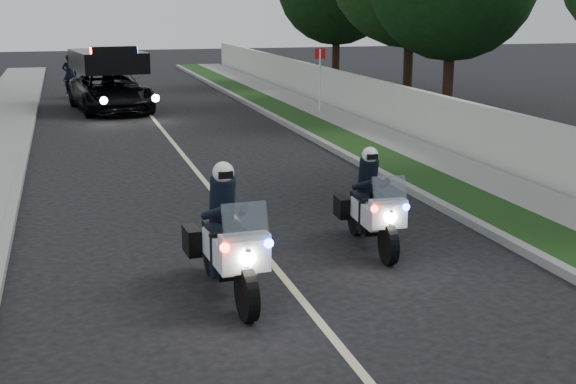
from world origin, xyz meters
TOP-DOWN VIEW (x-y plane):
  - ground at (0.00, 0.00)m, footprint 120.00×120.00m
  - curb_right at (4.10, 10.00)m, footprint 0.20×60.00m
  - grass_verge at (4.80, 10.00)m, footprint 1.20×60.00m
  - sidewalk_right at (6.10, 10.00)m, footprint 1.40×60.00m
  - property_wall at (7.10, 10.00)m, footprint 0.22×60.00m
  - curb_left at (-4.10, 10.00)m, footprint 0.20×60.00m
  - lane_marking at (0.00, 10.00)m, footprint 0.12×50.00m
  - police_moto_left at (-0.94, -0.72)m, footprint 0.90×2.27m
  - police_moto_right at (1.80, 0.79)m, footprint 0.80×2.04m
  - police_suv at (-1.29, 19.52)m, footprint 3.20×5.72m
  - bicycle at (-2.71, 24.25)m, footprint 0.60×1.59m
  - cyclist at (-2.71, 24.25)m, footprint 0.62×0.43m
  - sign_post at (6.00, 16.43)m, footprint 0.49×0.49m
  - tree_right_c at (9.72, 13.68)m, footprint 5.98×5.98m
  - tree_right_d at (10.00, 17.62)m, footprint 7.91×7.91m
  - tree_right_e at (9.73, 25.39)m, footprint 7.30×7.30m

SIDE VIEW (x-z plane):
  - ground at x=0.00m, z-range 0.00..0.00m
  - police_moto_left at x=-0.94m, z-range -0.95..0.95m
  - police_moto_right at x=1.80m, z-range -0.85..0.85m
  - police_suv at x=-1.29m, z-range -1.32..1.32m
  - bicycle at x=-2.71m, z-range -0.41..0.41m
  - cyclist at x=-2.71m, z-range -0.83..0.83m
  - sign_post at x=6.00m, z-range -1.24..1.24m
  - tree_right_c at x=9.72m, z-range -4.80..4.80m
  - tree_right_d at x=10.00m, z-range -5.30..5.30m
  - tree_right_e at x=9.73m, z-range -4.70..4.70m
  - lane_marking at x=0.00m, z-range 0.00..0.01m
  - curb_right at x=4.10m, z-range 0.00..0.15m
  - curb_left at x=-4.10m, z-range 0.00..0.15m
  - grass_verge at x=4.80m, z-range 0.00..0.16m
  - sidewalk_right at x=6.10m, z-range 0.00..0.16m
  - property_wall at x=7.10m, z-range 0.00..1.50m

